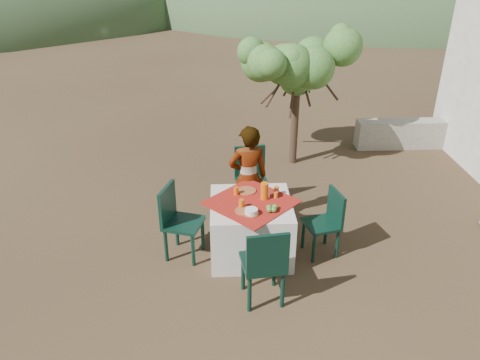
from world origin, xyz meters
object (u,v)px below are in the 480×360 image
(chair_near, at_px, (265,263))
(shrub_tree, at_px, (301,70))
(person, at_px, (248,178))
(chair_far, at_px, (251,176))
(juice_pitcher, at_px, (265,191))
(chair_right, at_px, (327,220))
(chair_left, at_px, (177,218))
(table, at_px, (251,227))

(chair_near, xyz_separation_m, shrub_tree, (0.94, 3.81, 1.14))
(person, bearing_deg, shrub_tree, -126.01)
(chair_far, xyz_separation_m, chair_near, (0.01, -2.10, 0.00))
(chair_near, relative_size, juice_pitcher, 4.54)
(chair_right, bearing_deg, shrub_tree, 164.80)
(chair_far, height_order, person, person)
(chair_left, bearing_deg, person, -36.91)
(shrub_tree, bearing_deg, chair_far, -119.05)
(shrub_tree, bearing_deg, table, -109.92)
(chair_right, bearing_deg, table, -106.31)
(shrub_tree, relative_size, juice_pitcher, 9.74)
(shrub_tree, bearing_deg, chair_near, -103.84)
(person, distance_m, shrub_tree, 2.57)
(person, relative_size, juice_pitcher, 6.89)
(chair_left, bearing_deg, juice_pitcher, -68.37)
(chair_near, bearing_deg, chair_far, -97.59)
(table, xyz_separation_m, chair_left, (-0.94, -0.00, 0.16))
(chair_right, bearing_deg, chair_near, -57.54)
(table, bearing_deg, person, 89.81)
(chair_near, distance_m, chair_left, 1.42)
(table, relative_size, chair_left, 1.33)
(table, xyz_separation_m, shrub_tree, (1.03, 2.83, 1.32))
(chair_far, distance_m, juice_pitcher, 1.10)
(table, relative_size, person, 0.86)
(chair_near, xyz_separation_m, juice_pitcher, (0.09, 1.06, 0.32))
(table, height_order, juice_pitcher, juice_pitcher)
(chair_right, distance_m, person, 1.23)
(chair_near, height_order, chair_left, chair_near)
(chair_far, relative_size, shrub_tree, 0.46)
(table, relative_size, chair_far, 1.31)
(chair_near, relative_size, person, 0.66)
(chair_near, distance_m, juice_pitcher, 1.11)
(chair_far, distance_m, chair_right, 1.47)
(person, bearing_deg, chair_near, 82.29)
(table, bearing_deg, shrub_tree, 70.08)
(chair_far, distance_m, chair_left, 1.51)
(chair_left, xyz_separation_m, juice_pitcher, (1.11, 0.08, 0.33))
(table, bearing_deg, juice_pitcher, 23.65)
(chair_right, bearing_deg, chair_left, -105.24)
(chair_near, relative_size, chair_right, 1.13)
(chair_left, height_order, juice_pitcher, juice_pitcher)
(juice_pitcher, bearing_deg, chair_right, -7.91)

